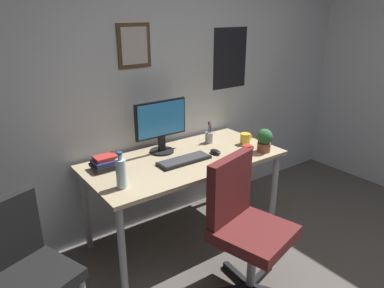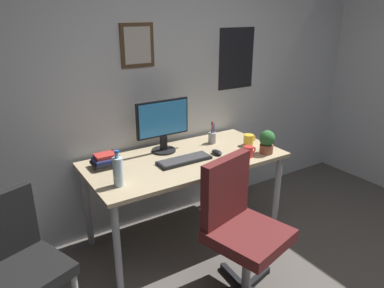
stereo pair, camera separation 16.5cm
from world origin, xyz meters
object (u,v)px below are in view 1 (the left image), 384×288
keyboard (184,160)px  potted_plant (264,140)px  coffee_mug_far (247,150)px  pen_cup (209,137)px  monitor (161,124)px  computer_mouse (215,152)px  office_chair (244,221)px  water_bottle (121,173)px  coffee_mug_near (245,139)px  book_stack_left (106,163)px  side_chair (23,267)px

keyboard → potted_plant: (0.66, -0.21, 0.09)m
coffee_mug_far → pen_cup: size_ratio=0.57×
monitor → computer_mouse: 0.50m
coffee_mug_far → pen_cup: 0.42m
computer_mouse → pen_cup: pen_cup is taller
office_chair → water_bottle: bearing=137.3°
office_chair → coffee_mug_near: bearing=46.3°
keyboard → book_stack_left: book_stack_left is taller
keyboard → coffee_mug_far: bearing=-21.5°
keyboard → coffee_mug_near: 0.66m
coffee_mug_far → keyboard: bearing=158.5°
water_bottle → potted_plant: (1.24, -0.09, -0.00)m
coffee_mug_near → side_chair: bearing=-172.0°
side_chair → monitor: monitor is taller
pen_cup → book_stack_left: pen_cup is taller
side_chair → computer_mouse: bearing=8.8°
coffee_mug_near → pen_cup: size_ratio=0.63×
keyboard → pen_cup: bearing=28.0°
side_chair → monitor: (1.24, 0.54, 0.46)m
computer_mouse → side_chair: bearing=-171.2°
monitor → coffee_mug_far: (0.52, -0.47, -0.19)m
office_chair → pen_cup: size_ratio=4.75×
keyboard → office_chair: bearing=-88.7°
computer_mouse → book_stack_left: book_stack_left is taller
monitor → coffee_mug_near: 0.77m
coffee_mug_far → book_stack_left: book_stack_left is taller
monitor → computer_mouse: monitor is taller
book_stack_left → keyboard: bearing=-23.8°
keyboard → computer_mouse: size_ratio=3.91×
coffee_mug_near → book_stack_left: (-1.20, 0.23, -0.00)m
pen_cup → book_stack_left: bearing=179.3°
monitor → coffee_mug_far: size_ratio=4.03×
side_chair → water_bottle: (0.68, 0.14, 0.33)m
water_bottle → coffee_mug_near: water_bottle is taller
keyboard → water_bottle: size_ratio=1.70×
monitor → coffee_mug_far: 0.73m
office_chair → book_stack_left: office_chair is taller
side_chair → coffee_mug_far: bearing=2.2°
book_stack_left → coffee_mug_far: bearing=-22.7°
side_chair → computer_mouse: size_ratio=7.95×
monitor → keyboard: bearing=-83.8°
side_chair → pen_cup: bearing=16.0°
monitor → potted_plant: (0.69, -0.49, -0.13)m
office_chair → keyboard: bearing=91.3°
pen_cup → water_bottle: bearing=-161.4°
coffee_mug_far → monitor: bearing=137.4°
side_chair → monitor: bearing=23.6°
computer_mouse → book_stack_left: (-0.84, 0.25, 0.03)m
water_bottle → book_stack_left: water_bottle is taller
computer_mouse → coffee_mug_near: size_ratio=0.88×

